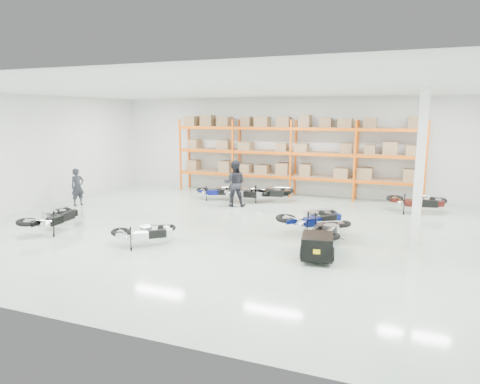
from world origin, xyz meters
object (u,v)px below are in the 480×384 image
at_px(moto_back_c, 269,189).
at_px(person_left, 78,187).
at_px(moto_back_a, 217,189).
at_px(moto_blue_centre, 312,214).
at_px(moto_touring_right, 328,226).
at_px(moto_silver_left, 145,229).
at_px(moto_black_far_left, 52,214).
at_px(person_back, 235,183).
at_px(moto_back_b, 245,190).
at_px(moto_back_d, 417,198).
at_px(trailer, 317,246).

xyz_separation_m(moto_back_c, person_left, (-7.19, -3.58, 0.21)).
bearing_deg(moto_back_c, moto_back_a, 87.47).
relative_size(moto_blue_centre, moto_touring_right, 1.10).
relative_size(moto_blue_centre, moto_silver_left, 1.22).
bearing_deg(moto_back_c, person_left, 105.23).
xyz_separation_m(moto_black_far_left, person_left, (-2.06, 3.52, 0.19)).
height_order(moto_back_a, person_back, person_back).
bearing_deg(moto_silver_left, moto_back_b, -45.66).
xyz_separation_m(moto_back_a, moto_back_d, (8.27, 0.37, 0.10)).
height_order(moto_black_far_left, moto_touring_right, moto_black_far_left).
xyz_separation_m(moto_back_a, moto_back_c, (2.32, 0.36, 0.08)).
xyz_separation_m(moto_blue_centre, trailer, (0.70, -2.66, -0.20)).
bearing_deg(person_back, moto_blue_centre, 130.78).
distance_m(moto_back_a, moto_back_b, 1.38).
xyz_separation_m(moto_black_far_left, moto_back_b, (4.18, 6.60, -0.05)).
bearing_deg(moto_silver_left, trailer, -126.33).
bearing_deg(moto_back_b, person_back, 172.37).
relative_size(moto_blue_centre, moto_back_a, 1.25).
height_order(moto_touring_right, person_back, person_back).
xyz_separation_m(moto_silver_left, moto_back_a, (-0.84, 6.93, -0.01)).
relative_size(moto_silver_left, moto_back_a, 1.02).
height_order(trailer, moto_back_d, moto_back_d).
xyz_separation_m(moto_silver_left, moto_back_b, (0.54, 6.79, 0.05)).
xyz_separation_m(trailer, moto_back_b, (-4.39, 6.37, 0.13)).
bearing_deg(moto_back_d, moto_back_b, 87.12).
distance_m(moto_back_b, person_left, 6.97).
bearing_deg(moto_back_c, moto_blue_centre, -158.14).
bearing_deg(moto_touring_right, moto_back_a, 143.86).
relative_size(moto_black_far_left, moto_back_a, 1.21).
bearing_deg(moto_back_b, person_left, 115.71).
height_order(moto_back_b, person_back, person_back).
distance_m(trailer, moto_back_d, 7.33).
bearing_deg(moto_blue_centre, moto_back_d, -84.16).
bearing_deg(moto_touring_right, moto_silver_left, -153.48).
xyz_separation_m(trailer, moto_back_d, (2.51, 6.88, 0.18)).
distance_m(moto_back_c, person_left, 8.03).
distance_m(moto_black_far_left, moto_back_c, 8.75).
height_order(moto_black_far_left, person_left, person_left).
bearing_deg(moto_back_c, moto_black_far_left, 132.92).
height_order(moto_back_c, person_left, person_left).
bearing_deg(moto_back_c, moto_touring_right, -158.10).
height_order(moto_back_a, moto_back_d, moto_back_d).
xyz_separation_m(moto_blue_centre, moto_black_far_left, (-7.87, -2.89, -0.02)).
relative_size(moto_touring_right, moto_back_b, 1.02).
height_order(moto_black_far_left, moto_back_d, moto_black_far_left).
height_order(moto_blue_centre, moto_touring_right, moto_blue_centre).
xyz_separation_m(moto_blue_centre, person_back, (-3.80, 2.85, 0.35)).
bearing_deg(moto_silver_left, person_back, -45.29).
height_order(moto_touring_right, moto_back_a, moto_touring_right).
distance_m(moto_silver_left, moto_back_b, 6.81).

